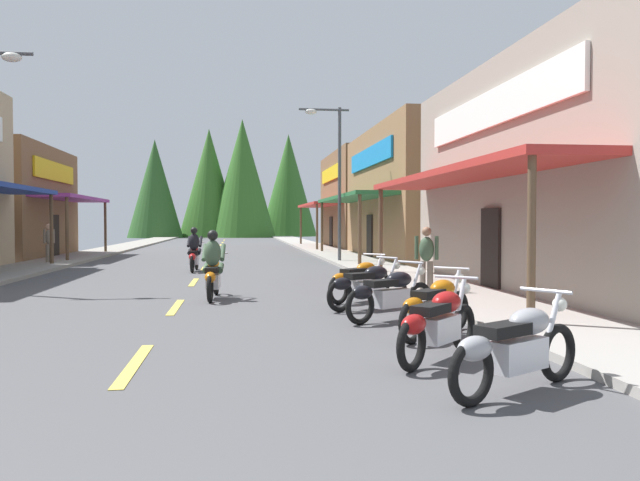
% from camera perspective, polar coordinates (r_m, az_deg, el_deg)
% --- Properties ---
extents(ground, '(10.34, 87.19, 0.10)m').
position_cam_1_polar(ground, '(29.64, -9.84, -1.83)').
color(ground, '#4C4C4F').
extents(sidewalk_left, '(2.39, 87.19, 0.12)m').
position_cam_1_polar(sidewalk_left, '(30.57, -21.85, -1.62)').
color(sidewalk_left, gray).
rests_on(sidewalk_left, ground).
extents(sidewalk_right, '(2.39, 87.19, 0.12)m').
position_cam_1_polar(sidewalk_right, '(30.04, 2.39, -1.55)').
color(sidewalk_right, '#9E9991').
rests_on(sidewalk_right, ground).
extents(centerline_dashes, '(0.16, 60.88, 0.01)m').
position_cam_1_polar(centerline_dashes, '(30.96, -9.73, -1.58)').
color(centerline_dashes, '#E0C64C').
rests_on(centerline_dashes, ground).
extents(storefront_right_nearest, '(9.72, 12.53, 5.84)m').
position_cam_1_polar(storefront_right_nearest, '(18.30, 26.69, 5.16)').
color(storefront_right_nearest, gray).
rests_on(storefront_right_nearest, ground).
extents(storefront_right_middle, '(8.05, 12.78, 6.21)m').
position_cam_1_polar(storefront_right_middle, '(31.24, 10.12, 4.13)').
color(storefront_right_middle, olive).
rests_on(storefront_right_middle, ground).
extents(storefront_right_far, '(10.22, 11.30, 6.39)m').
position_cam_1_polar(storefront_right_far, '(43.70, 6.48, 3.56)').
color(storefront_right_far, brown).
rests_on(storefront_right_far, ground).
extents(streetlamp_right, '(2.14, 0.30, 6.59)m').
position_cam_1_polar(streetlamp_right, '(27.11, 1.11, 6.98)').
color(streetlamp_right, '#474C51').
rests_on(streetlamp_right, ground).
extents(motorcycle_parked_right_0, '(1.88, 1.20, 1.04)m').
position_cam_1_polar(motorcycle_parked_right_0, '(6.84, 17.17, -9.04)').
color(motorcycle_parked_right_0, black).
rests_on(motorcycle_parked_right_0, ground).
extents(motorcycle_parked_right_1, '(1.54, 1.63, 1.04)m').
position_cam_1_polar(motorcycle_parked_right_1, '(8.19, 10.58, -7.22)').
color(motorcycle_parked_right_1, black).
rests_on(motorcycle_parked_right_1, ground).
extents(motorcycle_parked_right_2, '(1.60, 1.57, 1.04)m').
position_cam_1_polar(motorcycle_parked_right_2, '(9.84, 10.31, -5.72)').
color(motorcycle_parked_right_2, black).
rests_on(motorcycle_parked_right_2, ground).
extents(motorcycle_parked_right_3, '(1.87, 1.21, 1.04)m').
position_cam_1_polar(motorcycle_parked_right_3, '(11.35, 6.29, -4.72)').
color(motorcycle_parked_right_3, black).
rests_on(motorcycle_parked_right_3, ground).
extents(motorcycle_parked_right_4, '(1.90, 1.17, 1.04)m').
position_cam_1_polar(motorcycle_parked_right_4, '(12.81, 4.29, -3.99)').
color(motorcycle_parked_right_4, black).
rests_on(motorcycle_parked_right_4, ground).
extents(motorcycle_parked_right_5, '(1.68, 1.48, 1.04)m').
position_cam_1_polar(motorcycle_parked_right_5, '(14.00, 3.57, -3.50)').
color(motorcycle_parked_right_5, black).
rests_on(motorcycle_parked_right_5, ground).
extents(rider_cruising_lead, '(0.60, 2.14, 1.57)m').
position_cam_1_polar(rider_cruising_lead, '(14.63, -9.57, -2.65)').
color(rider_cruising_lead, black).
rests_on(rider_cruising_lead, ground).
extents(rider_cruising_trailing, '(0.60, 2.14, 1.57)m').
position_cam_1_polar(rider_cruising_trailing, '(22.91, -11.21, -1.10)').
color(rider_cruising_trailing, black).
rests_on(rider_cruising_trailing, ground).
extents(pedestrian_browsing, '(0.51, 0.40, 1.64)m').
position_cam_1_polar(pedestrian_browsing, '(15.19, 9.52, -1.38)').
color(pedestrian_browsing, '#726659').
rests_on(pedestrian_browsing, ground).
extents(pedestrian_strolling, '(0.41, 0.51, 1.68)m').
position_cam_1_polar(pedestrian_strolling, '(28.03, -23.13, -0.05)').
color(pedestrian_strolling, '#726659').
rests_on(pedestrian_strolling, ground).
extents(treeline_backdrop, '(21.89, 11.96, 13.60)m').
position_cam_1_polar(treeline_backdrop, '(75.23, -7.88, 5.14)').
color(treeline_backdrop, '#2F6223').
rests_on(treeline_backdrop, ground).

